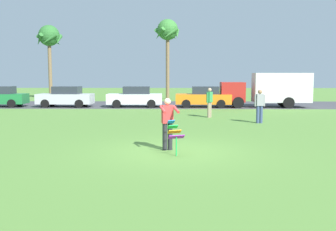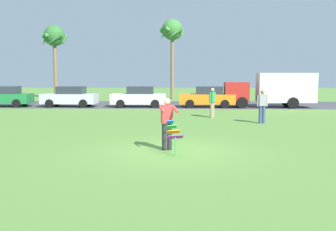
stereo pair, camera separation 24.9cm
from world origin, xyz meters
The scene contains 12 objects.
ground_plane centered at (0.00, 0.00, 0.00)m, with size 120.00×120.00×0.00m, color #568438.
road_strip centered at (0.00, 19.54, 0.01)m, with size 120.00×8.00×0.01m, color #424247.
person_kite_flyer centered at (-0.16, 0.17, 0.95)m, with size 0.67×0.75×1.73m.
kite_held centered at (0.07, -0.60, 0.70)m, with size 0.56×0.72×1.07m.
parked_car_silver centered at (-8.36, 17.14, 0.77)m, with size 4.25×1.93×1.60m.
parked_car_white centered at (-2.98, 17.14, 0.77)m, with size 4.25×1.94×1.60m.
parked_car_orange centered at (2.30, 17.14, 0.77)m, with size 4.26×1.95×1.60m.
parked_truck_red_cab centered at (7.37, 17.14, 1.41)m, with size 6.77×2.28×2.62m.
palm_tree_left_near centered at (-12.61, 26.74, 6.12)m, with size 2.58×2.71×7.46m.
palm_tree_right_near centered at (-0.66, 26.97, 6.67)m, with size 2.58×2.71×8.05m.
person_walker_near centered at (2.11, 10.03, 0.93)m, with size 0.39×0.48×1.73m.
person_walker_far centered at (4.45, 7.41, 0.93)m, with size 0.57×0.27×1.73m.
Camera 1 is at (0.07, -12.46, 2.50)m, focal length 41.21 mm.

